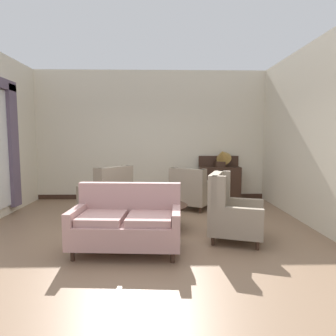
# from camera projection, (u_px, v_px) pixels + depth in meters

# --- Properties ---
(ground) EXTENTS (8.72, 8.72, 0.00)m
(ground) POSITION_uv_depth(u_px,v_px,m) (146.00, 236.00, 4.96)
(ground) COLOR #896B51
(wall_back) EXTENTS (6.21, 0.08, 3.36)m
(wall_back) POSITION_uv_depth(u_px,v_px,m) (151.00, 136.00, 7.89)
(wall_back) COLOR beige
(wall_back) RESTS_ON ground
(wall_right) EXTENTS (0.08, 4.36, 3.36)m
(wall_right) POSITION_uv_depth(u_px,v_px,m) (304.00, 135.00, 5.79)
(wall_right) COLOR beige
(wall_right) RESTS_ON ground
(baseboard_back) EXTENTS (6.05, 0.03, 0.12)m
(baseboard_back) POSITION_uv_depth(u_px,v_px,m) (151.00, 196.00, 8.00)
(baseboard_back) COLOR #382319
(baseboard_back) RESTS_ON ground
(coffee_table) EXTENTS (0.98, 0.98, 0.44)m
(coffee_table) POSITION_uv_depth(u_px,v_px,m) (160.00, 209.00, 5.35)
(coffee_table) COLOR #382319
(coffee_table) RESTS_ON ground
(porcelain_vase) EXTENTS (0.17, 0.17, 0.36)m
(porcelain_vase) POSITION_uv_depth(u_px,v_px,m) (159.00, 197.00, 5.33)
(porcelain_vase) COLOR brown
(porcelain_vase) RESTS_ON coffee_table
(settee) EXTENTS (1.58, 0.91, 0.95)m
(settee) POSITION_uv_depth(u_px,v_px,m) (127.00, 223.00, 4.29)
(settee) COLOR tan
(settee) RESTS_ON ground
(armchair_back_corner) EXTENTS (1.11, 1.11, 0.95)m
(armchair_back_corner) POSITION_uv_depth(u_px,v_px,m) (191.00, 191.00, 6.81)
(armchair_back_corner) COLOR gray
(armchair_back_corner) RESTS_ON ground
(armchair_far_left) EXTENTS (1.15, 1.15, 1.06)m
(armchair_far_left) POSITION_uv_depth(u_px,v_px,m) (108.00, 196.00, 6.09)
(armchair_far_left) COLOR gray
(armchair_far_left) RESTS_ON ground
(armchair_foreground_right) EXTENTS (1.02, 1.01, 1.07)m
(armchair_foreground_right) POSITION_uv_depth(u_px,v_px,m) (231.00, 212.00, 4.75)
(armchair_foreground_right) COLOR gray
(armchair_foreground_right) RESTS_ON ground
(sideboard) EXTENTS (1.05, 0.39, 1.15)m
(sideboard) POSITION_uv_depth(u_px,v_px,m) (219.00, 181.00, 7.76)
(sideboard) COLOR #382319
(sideboard) RESTS_ON ground
(gramophone) EXTENTS (0.55, 0.61, 0.57)m
(gramophone) POSITION_uv_depth(u_px,v_px,m) (223.00, 156.00, 7.60)
(gramophone) COLOR #382319
(gramophone) RESTS_ON sideboard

